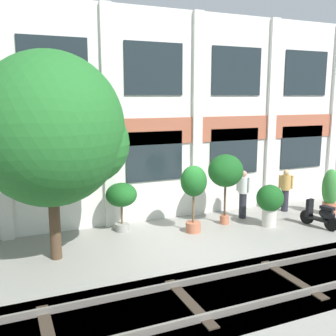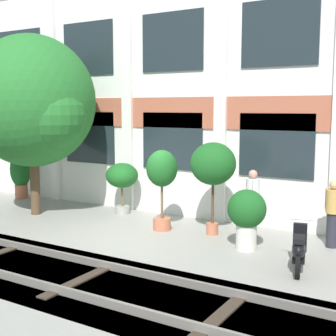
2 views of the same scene
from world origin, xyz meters
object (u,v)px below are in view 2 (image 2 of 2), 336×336
object	(u,v)px
potted_plant_glazed_jar	(247,213)
resident_by_doorway	(252,201)
broadleaf_tree	(32,104)
potted_plant_low_pan	(162,174)
potted_plant_fluted_column	(21,173)
scooter_near_curb	(299,250)
potted_plant_terracotta_small	(213,165)
resident_watching_tracks	(333,212)
potted_plant_tall_urn	(122,178)

from	to	relation	value
potted_plant_glazed_jar	resident_by_doorway	distance (m)	1.16
broadleaf_tree	potted_plant_low_pan	size ratio (longest dim) A/B	2.52
potted_plant_fluted_column	scooter_near_curb	bearing A→B (deg)	-12.70
potted_plant_fluted_column	resident_by_doorway	xyz separation A→B (m)	(8.92, -0.45, -0.01)
potted_plant_low_pan	scooter_near_curb	distance (m)	4.36
scooter_near_curb	potted_plant_terracotta_small	bearing A→B (deg)	45.28
broadleaf_tree	resident_watching_tracks	distance (m)	8.96
potted_plant_low_pan	potted_plant_tall_urn	distance (m)	2.31
potted_plant_fluted_column	resident_watching_tracks	xyz separation A→B (m)	(10.86, -0.37, -0.08)
scooter_near_curb	resident_by_doorway	size ratio (longest dim) A/B	0.80
broadleaf_tree	potted_plant_terracotta_small	distance (m)	5.89
potted_plant_low_pan	resident_by_doorway	bearing A→B (deg)	15.53
potted_plant_low_pan	resident_by_doorway	distance (m)	2.45
broadleaf_tree	potted_plant_tall_urn	world-z (taller)	broadleaf_tree
potted_plant_glazed_jar	potted_plant_terracotta_small	bearing A→B (deg)	147.48
potted_plant_fluted_column	resident_watching_tracks	world-z (taller)	potted_plant_fluted_column
potted_plant_fluted_column	potted_plant_tall_urn	bearing A→B (deg)	-1.21
resident_watching_tracks	broadleaf_tree	bearing A→B (deg)	-44.85
potted_plant_glazed_jar	scooter_near_curb	bearing A→B (deg)	-29.86
broadleaf_tree	scooter_near_curb	bearing A→B (deg)	-6.13
potted_plant_low_pan	potted_plant_tall_urn	xyz separation A→B (m)	(-2.05, 0.99, -0.38)
potted_plant_fluted_column	potted_plant_terracotta_small	size ratio (longest dim) A/B	0.70
potted_plant_glazed_jar	resident_by_doorway	xyz separation A→B (m)	(-0.29, 1.12, 0.07)
potted_plant_glazed_jar	resident_by_doorway	bearing A→B (deg)	104.72
broadleaf_tree	potted_plant_glazed_jar	size ratio (longest dim) A/B	3.85
potted_plant_low_pan	potted_plant_fluted_column	xyz separation A→B (m)	(-6.63, 1.09, -0.58)
potted_plant_tall_urn	broadleaf_tree	bearing A→B (deg)	-147.83
broadleaf_tree	potted_plant_fluted_column	size ratio (longest dim) A/B	3.24
broadleaf_tree	potted_plant_low_pan	xyz separation A→B (m)	(4.30, 0.42, -1.83)
resident_watching_tracks	potted_plant_low_pan	bearing A→B (deg)	-42.80
potted_plant_low_pan	scooter_near_curb	size ratio (longest dim) A/B	1.57
potted_plant_fluted_column	scooter_near_curb	size ratio (longest dim) A/B	1.22
broadleaf_tree	potted_plant_fluted_column	world-z (taller)	broadleaf_tree
broadleaf_tree	resident_by_doorway	world-z (taller)	broadleaf_tree
potted_plant_tall_urn	scooter_near_curb	size ratio (longest dim) A/B	1.15
potted_plant_fluted_column	resident_by_doorway	bearing A→B (deg)	-2.91
potted_plant_glazed_jar	resident_by_doorway	size ratio (longest dim) A/B	0.82
broadleaf_tree	potted_plant_terracotta_small	xyz separation A→B (m)	(5.64, 0.72, -1.54)
resident_watching_tracks	potted_plant_terracotta_small	bearing A→B (deg)	-44.30
potted_plant_low_pan	potted_plant_tall_urn	world-z (taller)	potted_plant_low_pan
potted_plant_low_pan	resident_watching_tracks	xyz separation A→B (m)	(4.23, 0.72, -0.66)
potted_plant_glazed_jar	potted_plant_tall_urn	bearing A→B (deg)	162.33
potted_plant_low_pan	potted_plant_glazed_jar	size ratio (longest dim) A/B	1.53
potted_plant_glazed_jar	potted_plant_fluted_column	xyz separation A→B (m)	(-9.22, 1.57, 0.08)
potted_plant_glazed_jar	resident_watching_tracks	bearing A→B (deg)	36.17
scooter_near_curb	resident_by_doorway	distance (m)	2.65
potted_plant_low_pan	potted_plant_glazed_jar	xyz separation A→B (m)	(2.58, -0.48, -0.65)
resident_watching_tracks	potted_plant_glazed_jar	bearing A→B (deg)	-16.29
broadleaf_tree	scooter_near_curb	size ratio (longest dim) A/B	3.96
potted_plant_low_pan	potted_plant_terracotta_small	size ratio (longest dim) A/B	0.90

